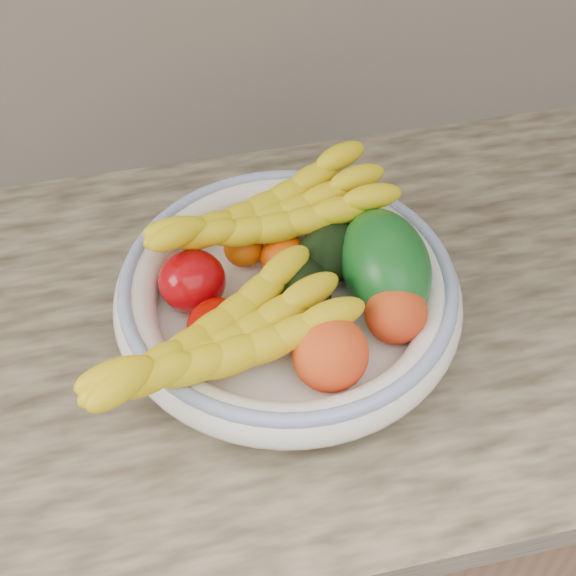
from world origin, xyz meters
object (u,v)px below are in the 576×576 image
Objects in this scene: fruit_bowl at (288,295)px; banana_bunch_back at (269,220)px; green_mango at (385,265)px; banana_bunch_front at (220,348)px.

banana_bunch_back is at bearing 92.47° from fruit_bowl.
fruit_bowl is 2.65× the size of green_mango.
green_mango reaches higher than fruit_bowl.
banana_bunch_front is (-0.09, -0.17, -0.01)m from banana_bunch_back.
banana_bunch_back is 0.19m from banana_bunch_front.
fruit_bowl is 1.24× the size of banana_bunch_front.
fruit_bowl is 1.26× the size of banana_bunch_back.
banana_bunch_back is (-0.11, 0.09, 0.01)m from green_mango.
banana_bunch_front is (-0.09, -0.08, 0.03)m from fruit_bowl.
banana_bunch_back reaches higher than fruit_bowl.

